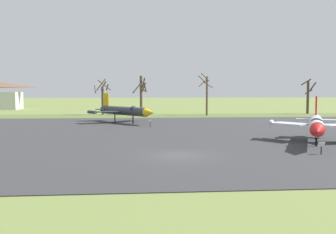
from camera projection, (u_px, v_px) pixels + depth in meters
The scene contains 11 objects.
ground_plane at pixel (179, 156), 27.39m from camera, with size 600.00×600.00×0.00m, color olive.
asphalt_apron at pixel (164, 133), 42.43m from camera, with size 96.16×50.41×0.05m, color #333335.
grass_verge_strip at pixel (153, 116), 73.46m from camera, with size 156.16×12.00×0.06m, color #566530.
jet_fighter_front_left at pixel (316, 124), 33.72m from camera, with size 8.94×12.24×4.35m.
info_placard_front_left at pixel (321, 147), 27.70m from camera, with size 0.52×0.27×0.98m.
jet_fighter_rear_center at pixel (125, 111), 56.31m from camera, with size 10.44×12.24×4.63m.
info_placard_rear_center at pixel (150, 123), 49.95m from camera, with size 0.52×0.37×0.95m.
bare_tree_far_left at pixel (102, 96), 77.14m from camera, with size 3.75×3.36×7.63m.
bare_tree_left_of_center at pixel (141, 93), 77.42m from camera, with size 3.17×3.16×8.23m.
bare_tree_center at pixel (206, 93), 73.99m from camera, with size 2.92×3.59×8.68m.
bare_tree_right_of_center at pixel (308, 95), 80.54m from camera, with size 2.47×2.48×7.79m.
Camera 1 is at (-3.05, -26.97, 4.75)m, focal length 39.10 mm.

